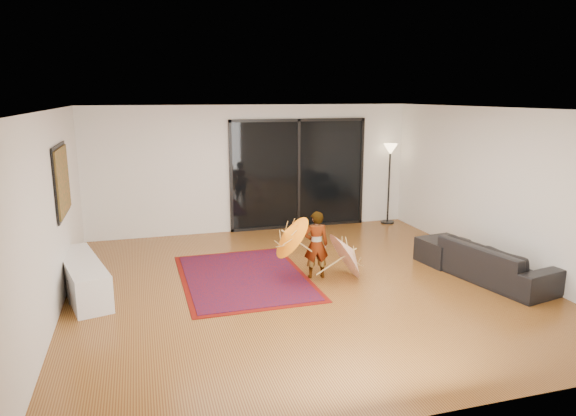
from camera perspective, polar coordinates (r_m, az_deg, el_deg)
name	(u,v)px	position (r m, az deg, el deg)	size (l,w,h in m)	color
floor	(303,285)	(8.09, 1.71, -8.55)	(7.00, 7.00, 0.00)	#8E5E27
ceiling	(304,109)	(7.56, 1.84, 10.94)	(7.00, 7.00, 0.00)	white
wall_back	(253,169)	(11.04, -3.86, 4.37)	(7.00, 7.00, 0.00)	silver
wall_front	(429,279)	(4.63, 15.38, -7.57)	(7.00, 7.00, 0.00)	silver
wall_left	(51,215)	(7.44, -24.82, -0.74)	(7.00, 7.00, 0.00)	silver
wall_right	(501,189)	(9.39, 22.56, 2.00)	(7.00, 7.00, 0.00)	silver
sliding_door	(298,174)	(11.29, 1.16, 3.80)	(3.06, 0.07, 2.40)	black
painting	(62,181)	(8.35, -23.80, 2.79)	(0.04, 1.28, 1.08)	black
media_console	(83,277)	(8.23, -21.85, -7.17)	(0.47, 1.90, 0.53)	white
speaker	(82,289)	(8.03, -21.95, -8.31)	(0.31, 0.31, 0.35)	#424244
persian_rug	(244,277)	(8.43, -4.92, -7.65)	(2.01, 2.79, 0.02)	#5E0D08
sofa	(491,262)	(8.82, 21.67, -5.57)	(2.07, 0.81, 0.60)	black
ottoman	(443,251)	(9.47, 16.89, -4.60)	(0.73, 0.73, 0.42)	black
floor_lamp	(390,161)	(11.86, 11.26, 5.16)	(0.31, 0.31, 1.83)	black
child	(316,245)	(8.26, 3.13, -4.09)	(0.40, 0.26, 1.10)	#999999
parasol_orange	(284,237)	(8.00, -0.46, -3.25)	(0.60, 0.76, 0.85)	orange
parasol_white	(354,247)	(8.35, 7.37, -4.32)	(0.58, 0.84, 0.93)	white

